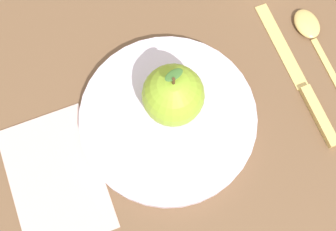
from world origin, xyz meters
TOP-DOWN VIEW (x-y plane):
  - ground_plane at (0.00, 0.00)m, footprint 2.40×2.40m
  - dinner_plate at (-0.02, 0.04)m, footprint 0.23×0.23m
  - apple at (-0.01, 0.03)m, footprint 0.08×0.08m
  - knife at (0.04, -0.14)m, footprint 0.22×0.11m
  - spoon at (0.11, -0.16)m, footprint 0.16×0.09m
  - linen_napkin at (-0.11, 0.18)m, footprint 0.21×0.18m

SIDE VIEW (x-z plane):
  - ground_plane at x=0.00m, z-range 0.00..0.00m
  - linen_napkin at x=-0.11m, z-range 0.00..0.00m
  - knife at x=0.04m, z-range 0.00..0.01m
  - spoon at x=0.11m, z-range 0.00..0.01m
  - dinner_plate at x=-0.02m, z-range 0.00..0.02m
  - apple at x=-0.01m, z-range 0.01..0.10m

